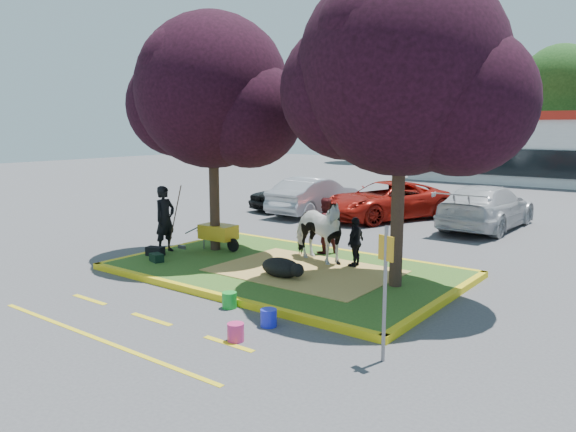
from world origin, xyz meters
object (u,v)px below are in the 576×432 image
Objects in this scene: cow at (316,230)px; bucket_green at (229,300)px; sign_post at (385,280)px; bucket_pink at (236,332)px; calf at (281,268)px; wheelbarrow at (219,232)px; bucket_blue at (269,318)px; car_silver at (315,196)px; car_black at (296,193)px; handler at (165,219)px.

cow is 3.81m from bucket_green.
sign_post is 6.87× the size of bucket_pink.
calf is 2.06m from bucket_green.
bucket_blue is at bearing -39.86° from wheelbarrow.
cow is 8.76m from car_silver.
car_black is at bearing 123.06° from calf.
cow is 1.90× the size of calf.
calf is 0.24× the size of car_black.
bucket_green is (-3.68, 0.45, -1.15)m from sign_post.
calf is (0.15, -1.67, -0.61)m from cow.
sign_post reaches higher than calf.
handler reaches higher than bucket_green.
bucket_blue is at bearing -116.81° from handler.
car_silver is (1.41, -0.61, 0.03)m from car_black.
wheelbarrow reaches higher than bucket_green.
bucket_green is 12.17m from car_silver.
bucket_blue is 13.08m from car_silver.
sign_post is at bearing -111.04° from handler.
car_black is (-6.55, 9.48, 0.35)m from calf.
bucket_pink is at bearing -46.07° from wheelbarrow.
wheelbarrow is at bearing 105.24° from car_silver.
car_black is at bearing 124.35° from bucket_blue.
sign_post reaches higher than cow.
bucket_blue is (4.78, -3.64, -0.47)m from wheelbarrow.
car_black reaches higher than bucket_blue.
sign_post reaches higher than car_black.
bucket_green is (4.42, -2.16, -0.91)m from handler.
handler is 8.79m from car_silver.
bucket_blue is (1.54, -2.36, -0.21)m from calf.
bucket_blue is (0.00, 0.89, 0.01)m from bucket_pink.
car_black is (-10.49, 11.95, -0.58)m from sign_post.
car_silver is (-0.97, 8.74, -0.31)m from handler.
cow reaches higher than calf.
handler is at bearing 176.60° from calf.
handler is 5.68× the size of bucket_blue.
wheelbarrow is at bearing -42.45° from handler.
car_silver is (-9.07, 11.34, -0.55)m from sign_post.
sign_post is 2.77m from bucket_pink.
cow is 6.09× the size of bucket_blue.
bucket_blue is at bearing -14.49° from bucket_green.
bucket_green is at bearing -46.03° from wheelbarrow.
wheelbarrow is 0.44× the size of car_black.
calf is at bearing 121.25° from car_silver.
sign_post is (8.10, -2.61, 0.24)m from handler.
bucket_green is 1.03× the size of bucket_pink.
bucket_green is (0.41, -3.70, -0.82)m from cow.
wheelbarrow reaches higher than calf.
cow is at bearing 152.90° from sign_post.
sign_post is 6.65× the size of bucket_blue.
bucket_blue is (1.70, -4.03, -0.82)m from cow.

